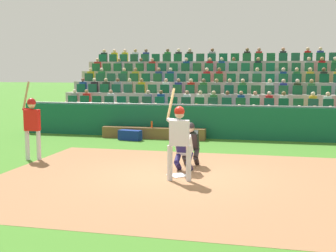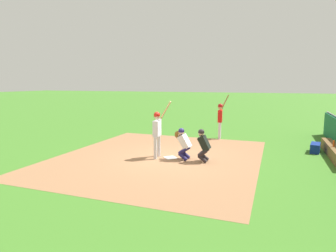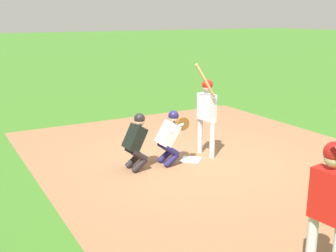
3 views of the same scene
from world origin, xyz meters
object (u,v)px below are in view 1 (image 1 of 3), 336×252
object	(u,v)px
batter_at_plate	(179,134)
home_plate_umpire	(191,142)
home_plate_marker	(178,175)
dugout_bench	(153,133)
equipment_duffel_bag	(130,135)
catcher_crouching	(183,146)
on_deck_batter	(32,121)
water_bottle_on_bench	(152,125)

from	to	relation	value
batter_at_plate	home_plate_umpire	xyz separation A→B (m)	(0.03, -1.86, -0.47)
home_plate_marker	batter_at_plate	bearing A→B (deg)	103.63
home_plate_marker	dugout_bench	size ratio (longest dim) A/B	0.11
batter_at_plate	home_plate_umpire	distance (m)	1.92
home_plate_marker	dugout_bench	bearing A→B (deg)	-69.81
batter_at_plate	equipment_duffel_bag	world-z (taller)	batter_at_plate
home_plate_marker	catcher_crouching	bearing A→B (deg)	-92.15
catcher_crouching	home_plate_umpire	distance (m)	0.81
catcher_crouching	dugout_bench	xyz separation A→B (m)	(2.29, -5.62, -0.48)
catcher_crouching	on_deck_batter	distance (m)	4.83
home_plate_umpire	equipment_duffel_bag	xyz separation A→B (m)	(3.14, -4.22, -0.50)
catcher_crouching	home_plate_umpire	size ratio (longest dim) A/B	0.99
batter_at_plate	water_bottle_on_bench	size ratio (longest dim) A/B	8.79
batter_at_plate	on_deck_batter	world-z (taller)	on_deck_batter
batter_at_plate	on_deck_batter	bearing A→B (deg)	-18.69
on_deck_batter	home_plate_umpire	bearing A→B (deg)	-177.51
batter_at_plate	home_plate_umpire	bearing A→B (deg)	-89.12
catcher_crouching	home_plate_marker	bearing A→B (deg)	87.85
home_plate_umpire	water_bottle_on_bench	bearing A→B (deg)	-63.18
home_plate_umpire	water_bottle_on_bench	xyz separation A→B (m)	(2.41, -4.77, -0.13)
catcher_crouching	water_bottle_on_bench	bearing A→B (deg)	-67.26
water_bottle_on_bench	equipment_duffel_bag	world-z (taller)	water_bottle_on_bench
batter_at_plate	equipment_duffel_bag	xyz separation A→B (m)	(3.17, -6.07, -0.97)
home_plate_umpire	on_deck_batter	bearing A→B (deg)	2.49
batter_at_plate	catcher_crouching	size ratio (longest dim) A/B	1.80
batter_at_plate	catcher_crouching	xyz separation A→B (m)	(0.10, -1.05, -0.46)
dugout_bench	water_bottle_on_bench	size ratio (longest dim) A/B	16.20
equipment_duffel_bag	home_plate_marker	bearing A→B (deg)	128.81
home_plate_umpire	water_bottle_on_bench	distance (m)	5.35
home_plate_marker	equipment_duffel_bag	bearing A→B (deg)	-61.30
home_plate_marker	dugout_bench	xyz separation A→B (m)	(2.27, -6.16, 0.20)
on_deck_batter	home_plate_marker	bearing A→B (deg)	166.50
catcher_crouching	home_plate_umpire	xyz separation A→B (m)	(-0.07, -0.81, -0.01)
home_plate_umpire	water_bottle_on_bench	size ratio (longest dim) A/B	4.95
home_plate_marker	on_deck_batter	bearing A→B (deg)	-13.50
batter_at_plate	dugout_bench	xyz separation A→B (m)	(2.39, -6.67, -0.94)
equipment_duffel_bag	water_bottle_on_bench	bearing A→B (deg)	-132.80
water_bottle_on_bench	home_plate_umpire	bearing A→B (deg)	116.82
home_plate_umpire	dugout_bench	xyz separation A→B (m)	(2.36, -4.81, -0.47)
catcher_crouching	dugout_bench	distance (m)	6.09
catcher_crouching	dugout_bench	bearing A→B (deg)	-67.86
home_plate_marker	catcher_crouching	size ratio (longest dim) A/B	0.35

